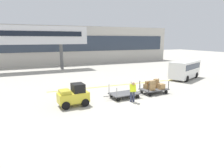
{
  "coord_description": "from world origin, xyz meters",
  "views": [
    {
      "loc": [
        -6.67,
        -11.35,
        4.63
      ],
      "look_at": [
        -0.17,
        3.18,
        0.99
      ],
      "focal_mm": 31.54,
      "sensor_mm": 36.0,
      "label": 1
    }
  ],
  "objects": [
    {
      "name": "baggage_tug",
      "position": [
        -3.7,
        1.88,
        0.75
      ],
      "size": [
        2.16,
        1.34,
        1.58
      ],
      "color": "gold",
      "rests_on": "ground_plane"
    },
    {
      "name": "shuttle_van",
      "position": [
        10.64,
        6.19,
        1.23
      ],
      "size": [
        5.16,
        3.71,
        2.1
      ],
      "color": "white",
      "rests_on": "ground_plane"
    },
    {
      "name": "baggage_cart_middle",
      "position": [
        3.45,
        2.33,
        0.57
      ],
      "size": [
        3.04,
        1.54,
        1.22
      ],
      "color": "#4C4C4F",
      "rests_on": "ground_plane"
    },
    {
      "name": "jet_bridge",
      "position": [
        -7.72,
        19.99,
        5.13
      ],
      "size": [
        19.27,
        3.0,
        6.48
      ],
      "color": "silver",
      "rests_on": "ground_plane"
    },
    {
      "name": "apron_lead_line",
      "position": [
        3.44,
        6.34,
        0.0
      ],
      "size": [
        17.07,
        0.48,
        0.01
      ],
      "primitive_type": "cube",
      "rotation": [
        0.0,
        0.0,
        -0.02
      ],
      "color": "yellow",
      "rests_on": "ground_plane"
    },
    {
      "name": "terminal_building",
      "position": [
        0.0,
        25.98,
        3.49
      ],
      "size": [
        44.51,
        2.51,
        6.97
      ],
      "color": "#BCB7AD",
      "rests_on": "ground_plane"
    },
    {
      "name": "ground_plane",
      "position": [
        0.0,
        0.0,
        0.0
      ],
      "size": [
        120.0,
        120.0,
        0.0
      ],
      "primitive_type": "plane",
      "color": "#B2ADA0"
    },
    {
      "name": "baggage_cart_lead",
      "position": [
        0.45,
        2.14,
        0.35
      ],
      "size": [
        3.04,
        1.54,
        1.1
      ],
      "color": "#4C4C4F",
      "rests_on": "ground_plane"
    },
    {
      "name": "baggage_handler",
      "position": [
        0.51,
        0.92,
        0.87
      ],
      "size": [
        0.48,
        0.5,
        1.56
      ],
      "color": "#2D334C",
      "rests_on": "ground_plane"
    }
  ]
}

